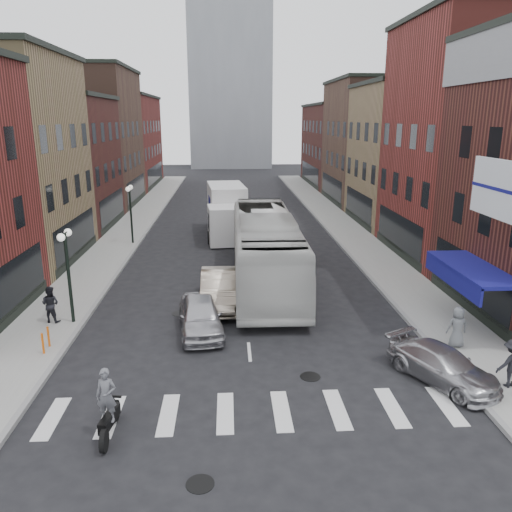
# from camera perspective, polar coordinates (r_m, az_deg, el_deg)

# --- Properties ---
(ground) EXTENTS (160.00, 160.00, 0.00)m
(ground) POSITION_cam_1_polar(r_m,az_deg,el_deg) (18.33, -0.63, -12.28)
(ground) COLOR black
(ground) RESTS_ON ground
(sidewalk_left) EXTENTS (3.00, 74.00, 0.15)m
(sidewalk_left) POSITION_cam_1_polar(r_m,az_deg,el_deg) (39.89, -14.42, 2.75)
(sidewalk_left) COLOR gray
(sidewalk_left) RESTS_ON ground
(sidewalk_right) EXTENTS (3.00, 74.00, 0.15)m
(sidewalk_right) POSITION_cam_1_polar(r_m,az_deg,el_deg) (40.20, 10.11, 3.10)
(sidewalk_right) COLOR gray
(sidewalk_right) RESTS_ON ground
(curb_left) EXTENTS (0.20, 74.00, 0.16)m
(curb_left) POSITION_cam_1_polar(r_m,az_deg,el_deg) (39.64, -12.29, 2.70)
(curb_left) COLOR gray
(curb_left) RESTS_ON ground
(curb_right) EXTENTS (0.20, 74.00, 0.16)m
(curb_right) POSITION_cam_1_polar(r_m,az_deg,el_deg) (39.90, 8.01, 2.99)
(curb_right) COLOR gray
(curb_right) RESTS_ON ground
(crosswalk_stripes) EXTENTS (12.00, 2.20, 0.01)m
(crosswalk_stripes) POSITION_cam_1_polar(r_m,az_deg,el_deg) (15.74, -0.10, -17.38)
(crosswalk_stripes) COLOR silver
(crosswalk_stripes) RESTS_ON ground
(bldg_left_mid_b) EXTENTS (10.30, 10.20, 10.30)m
(bldg_left_mid_b) POSITION_cam_1_polar(r_m,az_deg,el_deg) (42.79, -23.06, 9.75)
(bldg_left_mid_b) COLOR #471C19
(bldg_left_mid_b) RESTS_ON ground
(bldg_left_far_a) EXTENTS (10.30, 12.20, 13.30)m
(bldg_left_far_a) POSITION_cam_1_polar(r_m,az_deg,el_deg) (53.19, -19.29, 12.63)
(bldg_left_far_a) COLOR #4D3126
(bldg_left_far_a) RESTS_ON ground
(bldg_left_far_b) EXTENTS (10.30, 16.20, 11.30)m
(bldg_left_far_b) POSITION_cam_1_polar(r_m,az_deg,el_deg) (66.81, -15.96, 12.45)
(bldg_left_far_b) COLOR maroon
(bldg_left_far_b) RESTS_ON ground
(bldg_right_mid_a) EXTENTS (10.30, 10.20, 14.30)m
(bldg_right_mid_a) POSITION_cam_1_polar(r_m,az_deg,el_deg) (34.07, 24.79, 11.78)
(bldg_right_mid_a) COLOR maroon
(bldg_right_mid_a) RESTS_ON ground
(bldg_right_mid_b) EXTENTS (10.30, 10.20, 11.30)m
(bldg_right_mid_b) POSITION_cam_1_polar(r_m,az_deg,el_deg) (43.26, 18.41, 10.90)
(bldg_right_mid_b) COLOR olive
(bldg_right_mid_b) RESTS_ON ground
(bldg_right_far_a) EXTENTS (10.30, 12.20, 12.30)m
(bldg_right_far_a) POSITION_cam_1_polar(r_m,az_deg,el_deg) (53.61, 14.15, 12.49)
(bldg_right_far_a) COLOR #4D3126
(bldg_right_far_a) RESTS_ON ground
(bldg_right_far_b) EXTENTS (10.30, 16.20, 10.30)m
(bldg_right_far_b) POSITION_cam_1_polar(r_m,az_deg,el_deg) (67.15, 10.54, 12.36)
(bldg_right_far_b) COLOR #471C19
(bldg_right_far_b) RESTS_ON ground
(awning_blue) EXTENTS (1.80, 5.00, 0.78)m
(awning_blue) POSITION_cam_1_polar(r_m,az_deg,el_deg) (21.86, 23.10, -1.48)
(awning_blue) COLOR navy
(awning_blue) RESTS_ON ground
(billboard_sign) EXTENTS (1.52, 3.00, 3.70)m
(billboard_sign) POSITION_cam_1_polar(r_m,az_deg,el_deg) (19.27, 25.87, 6.77)
(billboard_sign) COLOR black
(billboard_sign) RESTS_ON ground
(distant_tower) EXTENTS (14.00, 14.00, 50.00)m
(distant_tower) POSITION_cam_1_polar(r_m,az_deg,el_deg) (95.63, -3.06, 25.40)
(distant_tower) COLOR #9399A0
(distant_tower) RESTS_ON ground
(streetlamp_near) EXTENTS (0.32, 1.22, 4.11)m
(streetlamp_near) POSITION_cam_1_polar(r_m,az_deg,el_deg) (22.01, -20.78, -0.36)
(streetlamp_near) COLOR black
(streetlamp_near) RESTS_ON ground
(streetlamp_far) EXTENTS (0.32, 1.22, 4.11)m
(streetlamp_far) POSITION_cam_1_polar(r_m,az_deg,el_deg) (35.30, -14.18, 5.85)
(streetlamp_far) COLOR black
(streetlamp_far) RESTS_ON ground
(bike_rack) EXTENTS (0.08, 0.68, 0.80)m
(bike_rack) POSITION_cam_1_polar(r_m,az_deg,el_deg) (20.43, -22.90, -8.83)
(bike_rack) COLOR #D8590C
(bike_rack) RESTS_ON sidewalk_left
(box_truck) EXTENTS (3.09, 8.64, 3.67)m
(box_truck) POSITION_cam_1_polar(r_m,az_deg,el_deg) (37.30, -3.38, 5.08)
(box_truck) COLOR silver
(box_truck) RESTS_ON ground
(motorcycle_rider) EXTENTS (0.61, 2.04, 2.07)m
(motorcycle_rider) POSITION_cam_1_polar(r_m,az_deg,el_deg) (14.79, -16.60, -16.04)
(motorcycle_rider) COLOR black
(motorcycle_rider) RESTS_ON ground
(transit_bus) EXTENTS (3.31, 13.61, 3.78)m
(transit_bus) POSITION_cam_1_polar(r_m,az_deg,el_deg) (26.20, 1.07, 0.79)
(transit_bus) COLOR silver
(transit_bus) RESTS_ON ground
(sedan_left_near) EXTENTS (2.21, 4.40, 1.44)m
(sedan_left_near) POSITION_cam_1_polar(r_m,az_deg,el_deg) (20.73, -6.39, -6.77)
(sedan_left_near) COLOR #B4B4B9
(sedan_left_near) RESTS_ON ground
(sedan_left_far) EXTENTS (1.75, 4.94, 1.63)m
(sedan_left_far) POSITION_cam_1_polar(r_m,az_deg,el_deg) (23.51, -4.18, -3.74)
(sedan_left_far) COLOR #B9AA96
(sedan_left_far) RESTS_ON ground
(curb_car) EXTENTS (3.33, 4.32, 1.17)m
(curb_car) POSITION_cam_1_polar(r_m,az_deg,el_deg) (18.13, 20.53, -11.61)
(curb_car) COLOR #ADADB1
(curb_car) RESTS_ON ground
(ped_left_solo) EXTENTS (0.85, 0.61, 1.58)m
(ped_left_solo) POSITION_cam_1_polar(r_m,az_deg,el_deg) (22.92, -22.44, -5.11)
(ped_left_solo) COLOR black
(ped_left_solo) RESTS_ON sidewalk_left
(ped_right_a) EXTENTS (1.12, 0.70, 1.61)m
(ped_right_a) POSITION_cam_1_polar(r_m,az_deg,el_deg) (18.29, 27.19, -10.86)
(ped_right_a) COLOR black
(ped_right_a) RESTS_ON sidewalk_right
(ped_right_c) EXTENTS (0.77, 0.51, 1.57)m
(ped_right_c) POSITION_cam_1_polar(r_m,az_deg,el_deg) (20.46, 22.02, -7.53)
(ped_right_c) COLOR slate
(ped_right_c) RESTS_ON sidewalk_right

